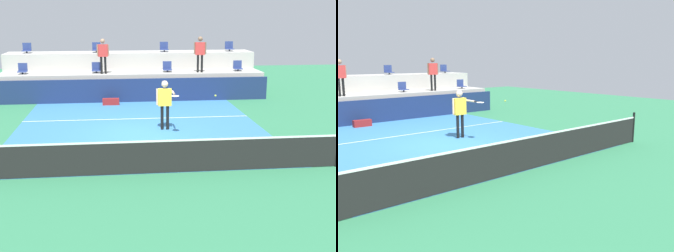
% 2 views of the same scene
% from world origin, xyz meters
% --- Properties ---
extents(ground_plane, '(40.00, 40.00, 0.00)m').
position_xyz_m(ground_plane, '(0.00, 0.00, 0.00)').
color(ground_plane, '#2D754C').
extents(court_inner_paint, '(9.00, 10.00, 0.01)m').
position_xyz_m(court_inner_paint, '(0.00, 1.00, 0.00)').
color(court_inner_paint, teal).
rests_on(court_inner_paint, ground_plane).
extents(court_service_line, '(9.00, 0.06, 0.00)m').
position_xyz_m(court_service_line, '(0.00, 2.40, 0.01)').
color(court_service_line, white).
rests_on(court_service_line, ground_plane).
extents(tennis_net, '(10.48, 0.08, 1.07)m').
position_xyz_m(tennis_net, '(0.00, -4.00, 0.50)').
color(tennis_net, black).
rests_on(tennis_net, ground_plane).
extents(sponsor_backboard, '(13.00, 0.16, 1.10)m').
position_xyz_m(sponsor_backboard, '(0.00, 6.00, 0.55)').
color(sponsor_backboard, navy).
rests_on(sponsor_backboard, ground_plane).
extents(seating_tier_lower, '(13.00, 1.80, 1.25)m').
position_xyz_m(seating_tier_lower, '(0.00, 7.30, 0.62)').
color(seating_tier_lower, '#ADAAA3').
rests_on(seating_tier_lower, ground_plane).
extents(seating_tier_upper, '(13.00, 1.80, 2.10)m').
position_xyz_m(seating_tier_upper, '(0.00, 9.10, 1.05)').
color(seating_tier_upper, '#ADAAA3').
rests_on(seating_tier_upper, ground_plane).
extents(stadium_chair_lower_right, '(0.44, 0.40, 0.52)m').
position_xyz_m(stadium_chair_lower_right, '(1.75, 7.23, 1.46)').
color(stadium_chair_lower_right, '#2D2D33').
rests_on(stadium_chair_lower_right, seating_tier_lower).
extents(stadium_chair_lower_far_right, '(0.44, 0.40, 0.52)m').
position_xyz_m(stadium_chair_lower_far_right, '(5.37, 7.23, 1.46)').
color(stadium_chair_lower_far_right, '#2D2D33').
rests_on(stadium_chair_lower_far_right, seating_tier_lower).
extents(stadium_chair_upper_right, '(0.44, 0.40, 0.52)m').
position_xyz_m(stadium_chair_upper_right, '(1.78, 9.03, 2.31)').
color(stadium_chair_upper_right, '#2D2D33').
rests_on(stadium_chair_upper_right, seating_tier_upper).
extents(stadium_chair_upper_far_right, '(0.44, 0.40, 0.52)m').
position_xyz_m(stadium_chair_upper_far_right, '(5.34, 9.03, 2.31)').
color(stadium_chair_upper_far_right, '#2D2D33').
rests_on(stadium_chair_upper_far_right, seating_tier_upper).
extents(tennis_player, '(0.70, 1.23, 1.79)m').
position_xyz_m(tennis_player, '(0.92, 0.56, 1.11)').
color(tennis_player, black).
rests_on(tennis_player, ground_plane).
extents(spectator_leaning_on_rail, '(0.59, 0.25, 1.68)m').
position_xyz_m(spectator_leaning_on_rail, '(-1.41, 6.85, 2.26)').
color(spectator_leaning_on_rail, black).
rests_on(spectator_leaning_on_rail, seating_tier_lower).
extents(spectator_in_grey, '(0.61, 0.27, 1.76)m').
position_xyz_m(spectator_in_grey, '(3.33, 6.85, 2.32)').
color(spectator_in_grey, black).
rests_on(spectator_in_grey, seating_tier_lower).
extents(tennis_ball, '(0.07, 0.07, 0.07)m').
position_xyz_m(tennis_ball, '(2.63, 0.01, 1.32)').
color(tennis_ball, '#CCE033').
extents(equipment_bag, '(0.76, 0.28, 0.30)m').
position_xyz_m(equipment_bag, '(-1.08, 5.36, 0.15)').
color(equipment_bag, maroon).
rests_on(equipment_bag, ground_plane).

